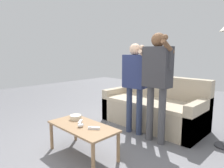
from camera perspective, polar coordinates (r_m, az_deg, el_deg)
ground_plane at (r=2.82m, az=-6.86°, el=-19.67°), size 12.00×12.00×0.00m
couch at (r=3.86m, az=11.79°, el=-6.82°), size 1.83×0.86×0.89m
coffee_table at (r=2.71m, az=-8.37°, el=-12.64°), size 0.96×0.47×0.41m
snack_bowl at (r=2.92m, az=-10.30°, el=-9.27°), size 0.16×0.16×0.06m
game_remote_nunchuk at (r=2.63m, az=-8.91°, el=-11.50°), size 0.06×0.09×0.05m
player_center at (r=3.27m, az=6.45°, el=1.68°), size 0.45×0.28×1.48m
player_right at (r=2.98m, az=12.69°, el=2.47°), size 0.48×0.34×1.62m
game_remote_wand_near at (r=2.77m, az=-9.00°, el=-10.61°), size 0.12×0.14×0.03m
game_remote_wand_far at (r=2.54m, az=-5.09°, el=-12.34°), size 0.14×0.12×0.03m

